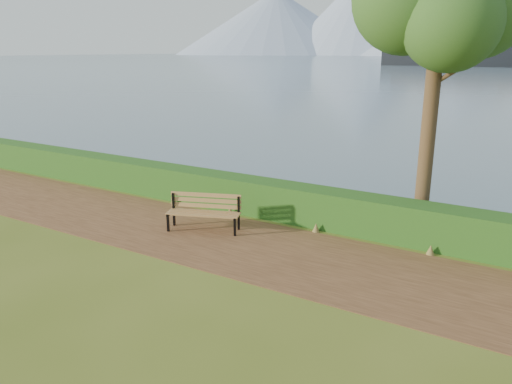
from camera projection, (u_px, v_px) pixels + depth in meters
The scene contains 4 objects.
ground at pixel (221, 245), 12.13m from camera, with size 140.00×140.00×0.00m, color #4E5F1B.
path at pixel (227, 241), 12.37m from camera, with size 40.00×3.40×0.01m, color #51311C.
hedge at pixel (273, 199), 14.13m from camera, with size 32.00×0.85×1.00m, color #1D4E16.
bench at pixel (204, 210), 13.05m from camera, with size 1.98×1.19×0.96m.
Camera 1 is at (6.58, -9.22, 4.60)m, focal length 35.00 mm.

